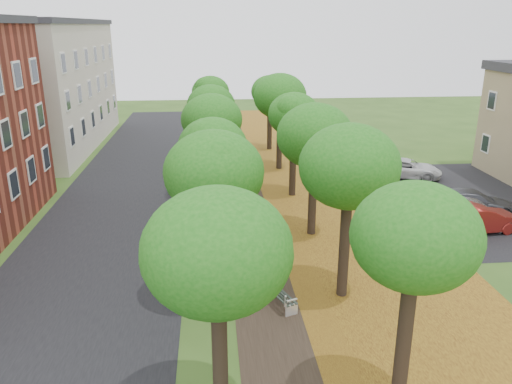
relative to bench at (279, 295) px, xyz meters
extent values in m
cube|color=black|center=(-7.58, 9.56, -0.43)|extent=(8.00, 70.00, 0.01)
cube|color=black|center=(-0.08, 9.56, -0.43)|extent=(3.20, 70.00, 0.01)
cube|color=olive|center=(4.92, 9.56, -0.43)|extent=(7.50, 70.00, 0.01)
cube|color=black|center=(13.42, 10.56, -0.43)|extent=(9.00, 16.00, 0.01)
cylinder|color=black|center=(-2.28, -5.44, 1.43)|extent=(0.40, 0.40, 3.71)
ellipsoid|color=#195E13|center=(-2.28, -5.44, 4.39)|extent=(3.41, 3.41, 2.90)
cylinder|color=black|center=(-2.28, 0.56, 1.43)|extent=(0.40, 0.40, 3.71)
ellipsoid|color=#195E13|center=(-2.28, 0.56, 4.39)|extent=(3.41, 3.41, 2.90)
cylinder|color=black|center=(-2.28, 6.56, 1.43)|extent=(0.40, 0.40, 3.71)
ellipsoid|color=#195E13|center=(-2.28, 6.56, 4.39)|extent=(3.41, 3.41, 2.90)
cylinder|color=black|center=(-2.28, 12.56, 1.43)|extent=(0.40, 0.40, 3.71)
ellipsoid|color=#195E13|center=(-2.28, 12.56, 4.39)|extent=(3.41, 3.41, 2.90)
cylinder|color=black|center=(-2.28, 18.56, 1.43)|extent=(0.40, 0.40, 3.71)
ellipsoid|color=#195E13|center=(-2.28, 18.56, 4.39)|extent=(3.41, 3.41, 2.90)
cylinder|color=black|center=(-2.28, 24.56, 1.43)|extent=(0.40, 0.40, 3.71)
ellipsoid|color=#195E13|center=(-2.28, 24.56, 4.39)|extent=(3.41, 3.41, 2.90)
cylinder|color=black|center=(2.52, -5.44, 1.43)|extent=(0.40, 0.40, 3.71)
ellipsoid|color=#195E13|center=(2.52, -5.44, 4.39)|extent=(3.41, 3.41, 2.90)
cylinder|color=black|center=(2.52, 0.56, 1.43)|extent=(0.40, 0.40, 3.71)
ellipsoid|color=#195E13|center=(2.52, 0.56, 4.39)|extent=(3.41, 3.41, 2.90)
cylinder|color=black|center=(2.52, 6.56, 1.43)|extent=(0.40, 0.40, 3.71)
ellipsoid|color=#195E13|center=(2.52, 6.56, 4.39)|extent=(3.41, 3.41, 2.90)
cylinder|color=black|center=(2.52, 12.56, 1.43)|extent=(0.40, 0.40, 3.71)
ellipsoid|color=#195E13|center=(2.52, 12.56, 4.39)|extent=(3.41, 3.41, 2.90)
cylinder|color=black|center=(2.52, 18.56, 1.43)|extent=(0.40, 0.40, 3.71)
ellipsoid|color=#195E13|center=(2.52, 18.56, 4.39)|extent=(3.41, 3.41, 2.90)
cylinder|color=black|center=(2.52, 24.56, 1.43)|extent=(0.40, 0.40, 3.71)
ellipsoid|color=#195E13|center=(2.52, 24.56, 4.39)|extent=(3.41, 3.41, 2.90)
cube|color=beige|center=(-17.08, 27.56, 4.57)|extent=(10.00, 20.00, 10.00)
cube|color=#2D2D33|center=(-17.08, 27.56, 9.77)|extent=(10.30, 20.30, 0.40)
cube|color=#2D382F|center=(0.05, 0.02, 0.01)|extent=(1.06, 1.79, 0.04)
cube|color=#2D382F|center=(-0.18, -0.07, 0.27)|extent=(0.68, 1.64, 0.25)
cube|color=silver|center=(0.35, -0.72, -0.21)|extent=(0.47, 0.23, 0.44)
cube|color=silver|center=(-0.24, 0.76, -0.21)|extent=(0.47, 0.23, 0.44)
cube|color=silver|center=(0.35, -0.72, 0.18)|extent=(0.43, 0.22, 0.04)
cube|color=silver|center=(-0.24, 0.76, 0.18)|extent=(0.43, 0.22, 0.04)
imported|color=#A3A2A7|center=(10.92, 6.94, 0.31)|extent=(4.72, 3.35, 1.49)
imported|color=maroon|center=(10.92, 6.02, 0.27)|extent=(4.35, 1.84, 1.39)
imported|color=#38393D|center=(11.87, 8.49, 0.23)|extent=(4.88, 2.81, 1.33)
imported|color=silver|center=(10.92, 15.52, 0.20)|extent=(5.01, 3.58, 1.27)
camera|label=1|loc=(-2.34, -16.14, 9.48)|focal=35.00mm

